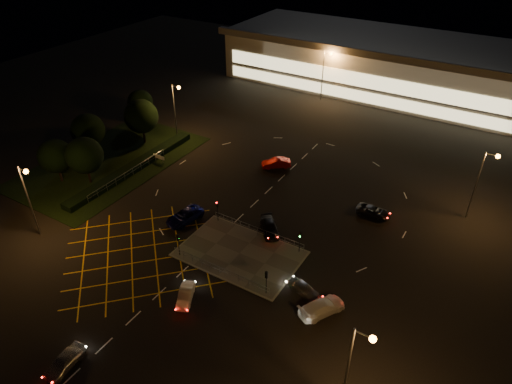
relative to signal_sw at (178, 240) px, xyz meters
The scene contains 27 objects.
ground 7.58m from the signal_sw, 56.28° to the left, with size 180.00×180.00×0.00m, color black.
pedestrian_island 7.57m from the signal_sw, 33.65° to the left, with size 14.00×9.00×0.12m, color #4C4944.
grass_verge 26.93m from the signal_sw, 153.45° to the left, with size 18.00×30.00×0.08m, color black.
hedge 22.55m from the signal_sw, 147.74° to the left, with size 2.00×26.00×1.00m, color black.
supermarket 68.13m from the signal_sw, 86.63° to the left, with size 72.00×26.50×10.50m.
streetlight_sw 19.03m from the signal_sw, 161.12° to the right, with size 1.78×0.56×10.03m.
streetlight_se 26.05m from the signal_sw, 18.14° to the right, with size 1.78×0.56×10.03m.
streetlight_nw 31.24m from the signal_sw, 129.19° to the left, with size 1.78×0.56×10.03m.
streetlight_ne 38.75m from the signal_sw, 42.43° to the left, with size 1.78×0.56×10.03m.
streetlight_far_left 54.44m from the signal_sw, 95.88° to the left, with size 1.78×0.56×10.03m.
signal_sw is the anchor object (origin of this frame).
signal_se 12.00m from the signal_sw, ahead, with size 0.28×0.30×3.15m.
signal_nw 7.99m from the signal_sw, 90.00° to the left, with size 0.28×0.30×3.15m.
signal_ne 14.41m from the signal_sw, 33.65° to the left, with size 0.28×0.30×3.15m.
tree_a 26.38m from the signal_sw, behind, with size 5.04×5.04×6.86m.
tree_b 30.55m from the signal_sw, 156.81° to the left, with size 5.40×5.40×7.35m.
tree_c 31.34m from the signal_sw, 140.20° to the left, with size 5.76×5.76×7.84m.
tree_d 39.73m from the signal_sw, 139.09° to the left, with size 4.68×4.68×6.37m.
tree_e 22.92m from the signal_sw, 164.76° to the left, with size 5.40×5.40×7.35m.
car_near_silver 17.51m from the signal_sw, 87.68° to the right, with size 1.70×4.23×1.44m, color #A5A6AC.
car_queue_white 7.43m from the signal_sw, 45.68° to the right, with size 1.37×3.94×1.30m, color silver.
car_left_blue 7.18m from the signal_sw, 123.40° to the left, with size 2.47×5.36×1.49m, color #0B0E47.
car_far_dkgrey 11.98m from the signal_sw, 54.23° to the left, with size 1.92×4.73×1.37m, color black.
car_right_silver 15.75m from the signal_sw, ahead, with size 1.57×3.90×1.33m, color #9FA2A6.
car_circ_red 24.47m from the signal_sw, 90.76° to the left, with size 1.60×4.59×1.51m, color #A00D0B.
car_east_grey 26.37m from the signal_sw, 49.36° to the left, with size 2.11×4.58×1.27m, color black.
car_approach_white 18.31m from the signal_sw, ahead, with size 2.12×5.21×1.51m, color beige.
Camera 1 is at (25.30, -36.76, 36.74)m, focal length 32.00 mm.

